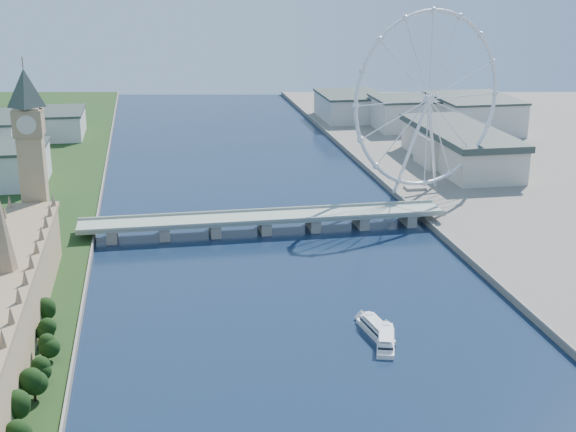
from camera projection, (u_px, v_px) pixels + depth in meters
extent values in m
cube|color=tan|center=(8.00, 306.00, 336.13)|extent=(24.00, 200.00, 28.00)
cube|color=tan|center=(34.00, 181.00, 429.88)|extent=(13.00, 13.00, 80.00)
cube|color=#937A59|center=(28.00, 122.00, 420.34)|extent=(15.00, 15.00, 14.00)
pyramid|color=#2D3833|center=(23.00, 68.00, 411.99)|extent=(20.02, 20.02, 20.00)
cube|color=gray|center=(264.00, 218.00, 482.17)|extent=(220.00, 22.00, 2.00)
cube|color=gray|center=(112.00, 234.00, 468.60)|extent=(6.00, 20.00, 7.50)
cube|color=gray|center=(164.00, 231.00, 473.59)|extent=(6.00, 20.00, 7.50)
cube|color=gray|center=(215.00, 228.00, 478.59)|extent=(6.00, 20.00, 7.50)
cube|color=gray|center=(264.00, 225.00, 483.59)|extent=(6.00, 20.00, 7.50)
cube|color=gray|center=(313.00, 223.00, 488.59)|extent=(6.00, 20.00, 7.50)
cube|color=gray|center=(361.00, 220.00, 493.58)|extent=(6.00, 20.00, 7.50)
cube|color=gray|center=(407.00, 217.00, 498.58)|extent=(6.00, 20.00, 7.50)
torus|color=silver|center=(429.00, 99.00, 536.11)|extent=(113.60, 39.12, 118.60)
cylinder|color=silver|center=(429.00, 99.00, 536.11)|extent=(7.25, 6.61, 6.00)
cube|color=gray|center=(415.00, 188.00, 564.09)|extent=(14.00, 10.00, 2.00)
cube|color=beige|center=(18.00, 166.00, 575.46)|extent=(40.00, 60.00, 26.00)
cube|color=beige|center=(56.00, 124.00, 737.49)|extent=(50.00, 70.00, 22.00)
cube|color=beige|center=(406.00, 114.00, 772.78)|extent=(60.00, 60.00, 28.00)
cube|color=beige|center=(473.00, 115.00, 763.68)|extent=(70.00, 90.00, 30.00)
cube|color=beige|center=(350.00, 107.00, 823.10)|extent=(60.00, 80.00, 24.00)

